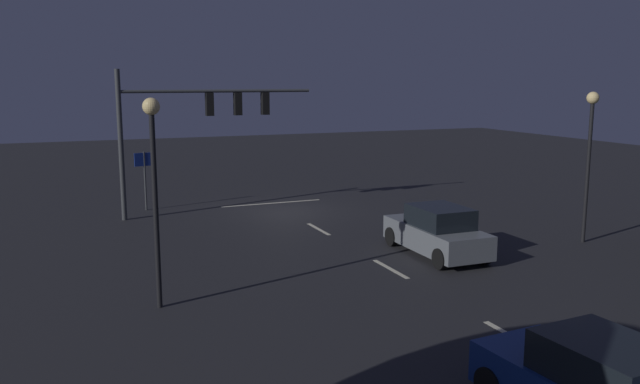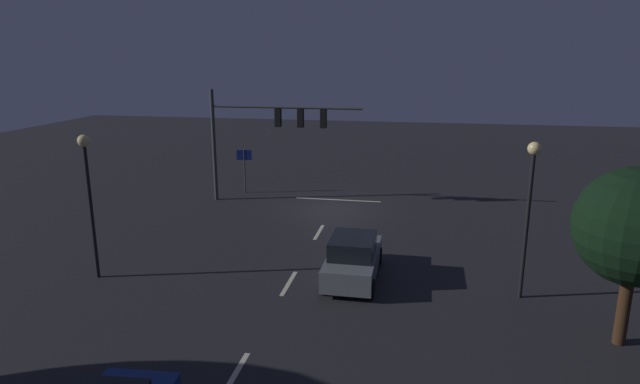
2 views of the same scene
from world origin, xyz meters
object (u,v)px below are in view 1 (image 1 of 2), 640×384
Objects in this scene: car_approaching at (437,232)px; street_lamp_right_kerb at (154,164)px; traffic_signal_assembly at (195,115)px; street_lamp_left_kerb at (590,139)px; route_sign at (145,168)px.

street_lamp_right_kerb is (9.56, 1.68, 2.99)m from car_approaching.
traffic_signal_assembly is 12.15m from car_approaching.
car_approaching is 0.80× the size of street_lamp_left_kerb.
car_approaching is (-6.10, 9.88, -3.58)m from traffic_signal_assembly.
car_approaching is 14.29m from route_sign.
street_lamp_right_kerb is (3.46, 11.56, -0.59)m from traffic_signal_assembly.
route_sign is at bearing -55.25° from car_approaching.
route_sign is at bearing -42.02° from traffic_signal_assembly.
street_lamp_left_kerb is (-5.95, 0.56, 3.00)m from car_approaching.
traffic_signal_assembly is 1.57× the size of street_lamp_right_kerb.
car_approaching is 1.63× the size of route_sign.
traffic_signal_assembly is 3.65m from route_sign.
car_approaching is at bearing 121.69° from traffic_signal_assembly.
street_lamp_left_kerb reaches higher than street_lamp_right_kerb.
traffic_signal_assembly reaches higher than route_sign.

